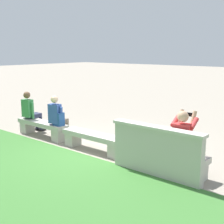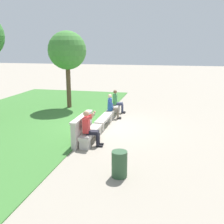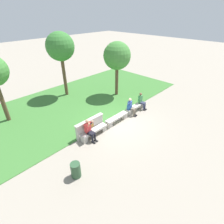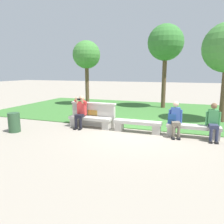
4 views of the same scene
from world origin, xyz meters
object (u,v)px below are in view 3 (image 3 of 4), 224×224
(person_photographer, at_px, (89,129))
(tree_left_background, at_px, (117,56))
(backpack, at_px, (129,107))
(bench_mid, at_px, (135,108))
(person_companion, at_px, (141,101))
(tree_behind_wall, at_px, (60,47))
(trash_bin, at_px, (76,170))
(bench_main, at_px, (94,132))
(bench_near, at_px, (117,118))
(person_distant, at_px, (131,106))

(person_photographer, bearing_deg, tree_left_background, 28.41)
(backpack, bearing_deg, person_photographer, -178.85)
(backpack, relative_size, tree_left_background, 0.10)
(bench_mid, height_order, tree_left_background, tree_left_background)
(person_companion, height_order, tree_left_background, tree_left_background)
(backpack, height_order, tree_behind_wall, tree_behind_wall)
(bench_mid, relative_size, trash_bin, 2.43)
(backpack, relative_size, trash_bin, 0.57)
(bench_main, bearing_deg, bench_mid, 0.00)
(bench_main, height_order, trash_bin, trash_bin)
(bench_near, relative_size, person_photographer, 1.38)
(bench_mid, bearing_deg, trash_bin, -166.17)
(person_companion, xyz_separation_m, backpack, (-1.35, 0.06, -0.05))
(person_distant, distance_m, person_companion, 1.23)
(person_distant, distance_m, tree_behind_wall, 7.09)
(person_distant, xyz_separation_m, person_companion, (1.23, -0.00, 0.00))
(bench_mid, distance_m, person_photographer, 4.41)
(tree_behind_wall, bearing_deg, bench_mid, -73.49)
(person_distant, height_order, tree_left_background, tree_left_background)
(tree_behind_wall, bearing_deg, bench_main, -109.93)
(bench_near, relative_size, person_companion, 1.45)
(person_distant, relative_size, tree_left_background, 0.29)
(person_distant, relative_size, person_companion, 1.00)
(person_photographer, relative_size, tree_left_background, 0.30)
(bench_main, distance_m, trash_bin, 2.93)
(bench_mid, height_order, person_companion, person_companion)
(person_distant, xyz_separation_m, tree_left_background, (1.84, 3.03, 2.62))
(person_companion, xyz_separation_m, tree_behind_wall, (-2.42, 6.15, 3.31))
(person_photographer, relative_size, backpack, 3.08)
(person_companion, height_order, tree_behind_wall, tree_behind_wall)
(trash_bin, bearing_deg, tree_behind_wall, 58.72)
(person_photographer, distance_m, tree_behind_wall, 7.43)
(tree_left_background, xyz_separation_m, trash_bin, (-7.70, -4.55, -2.92))
(backpack, bearing_deg, person_distant, -26.40)
(backpack, height_order, tree_left_background, tree_left_background)
(tree_behind_wall, bearing_deg, person_distant, -78.98)
(bench_near, relative_size, tree_behind_wall, 0.36)
(person_photographer, height_order, tree_behind_wall, tree_behind_wall)
(bench_mid, bearing_deg, person_photographer, -178.99)
(trash_bin, bearing_deg, person_distant, 14.61)
(person_distant, distance_m, backpack, 0.14)
(bench_mid, xyz_separation_m, person_companion, (0.62, -0.07, 0.38))
(bench_mid, height_order, backpack, backpack)
(person_photographer, relative_size, person_distant, 1.05)
(person_photographer, xyz_separation_m, person_companion, (5.01, 0.01, -0.06))
(bench_near, height_order, person_distant, person_distant)
(trash_bin, bearing_deg, tree_left_background, 30.60)
(person_companion, xyz_separation_m, tree_left_background, (0.61, 3.03, 2.62))
(tree_behind_wall, bearing_deg, trash_bin, -121.28)
(backpack, distance_m, trash_bin, 5.96)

